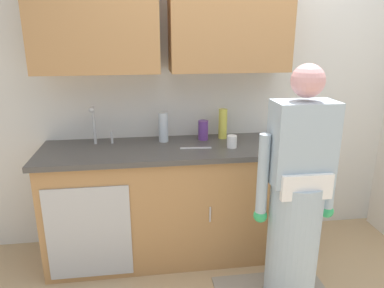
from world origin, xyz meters
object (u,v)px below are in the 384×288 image
(person_at_sink, at_px, (296,209))
(cup_by_sink, at_px, (232,142))
(bottle_cleaner_spray, at_px, (163,127))
(knife_on_counter, at_px, (196,148))
(bottle_soap, at_px, (203,130))
(bottle_dish_liquid, at_px, (223,124))
(sponge, at_px, (269,144))
(sink, at_px, (99,151))

(person_at_sink, height_order, cup_by_sink, person_at_sink)
(bottle_cleaner_spray, xyz_separation_m, knife_on_counter, (0.23, -0.22, -0.12))
(bottle_soap, xyz_separation_m, bottle_cleaner_spray, (-0.33, -0.01, 0.04))
(bottle_dish_liquid, bearing_deg, sponge, -40.96)
(sponge, bearing_deg, bottle_cleaner_spray, 163.25)
(bottle_dish_liquid, distance_m, knife_on_counter, 0.38)
(person_at_sink, height_order, bottle_cleaner_spray, person_at_sink)
(sink, relative_size, bottle_cleaner_spray, 2.08)
(knife_on_counter, bearing_deg, sponge, 1.96)
(bottle_soap, height_order, cup_by_sink, bottle_soap)
(person_at_sink, bearing_deg, bottle_cleaner_spray, 134.46)
(sink, height_order, bottle_dish_liquid, sink)
(bottle_dish_liquid, xyz_separation_m, bottle_cleaner_spray, (-0.50, -0.03, -0.00))
(sink, xyz_separation_m, bottle_soap, (0.83, 0.15, 0.09))
(sponge, bearing_deg, cup_by_sink, 178.37)
(sink, bearing_deg, person_at_sink, -27.49)
(knife_on_counter, bearing_deg, cup_by_sink, 1.08)
(person_at_sink, xyz_separation_m, bottle_dish_liquid, (-0.31, 0.84, 0.37))
(bottle_cleaner_spray, bearing_deg, sink, -164.67)
(bottle_cleaner_spray, xyz_separation_m, sponge, (0.81, -0.24, -0.11))
(sponge, bearing_deg, knife_on_counter, 177.55)
(bottle_soap, relative_size, sponge, 1.46)
(cup_by_sink, bearing_deg, knife_on_counter, 176.67)
(sink, distance_m, person_at_sink, 1.49)
(sink, relative_size, cup_by_sink, 5.23)
(knife_on_counter, bearing_deg, sink, 178.16)
(person_at_sink, distance_m, bottle_dish_liquid, 0.97)
(sink, relative_size, bottle_dish_liquid, 2.01)
(bottle_cleaner_spray, distance_m, sponge, 0.85)
(sink, height_order, bottle_soap, sink)
(sink, bearing_deg, bottle_soap, 10.10)
(bottle_cleaner_spray, height_order, knife_on_counter, bottle_cleaner_spray)
(bottle_dish_liquid, height_order, cup_by_sink, bottle_dish_liquid)
(person_at_sink, relative_size, bottle_soap, 10.08)
(bottle_cleaner_spray, bearing_deg, bottle_dish_liquid, 3.22)
(person_at_sink, bearing_deg, sink, 152.51)
(bottle_soap, distance_m, bottle_cleaner_spray, 0.33)
(bottle_dish_liquid, bearing_deg, bottle_cleaner_spray, -176.78)
(cup_by_sink, relative_size, knife_on_counter, 0.40)
(person_at_sink, relative_size, bottle_dish_liquid, 6.52)
(person_at_sink, relative_size, bottle_cleaner_spray, 6.73)
(person_at_sink, height_order, bottle_dish_liquid, person_at_sink)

